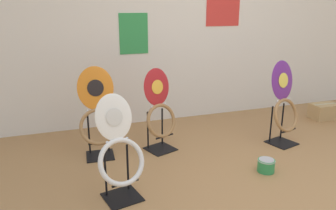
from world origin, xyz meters
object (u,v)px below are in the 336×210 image
at_px(storage_box, 324,111).
at_px(toilet_seat_display_crimson_swirl, 160,112).
at_px(toilet_seat_display_orange_sun, 97,115).
at_px(toilet_seat_display_purple_note, 284,104).
at_px(paint_can, 266,165).
at_px(toilet_seat_display_white_plain, 119,152).

bearing_deg(storage_box, toilet_seat_display_crimson_swirl, -174.64).
bearing_deg(toilet_seat_display_orange_sun, toilet_seat_display_purple_note, -9.90).
height_order(toilet_seat_display_crimson_swirl, toilet_seat_display_purple_note, toilet_seat_display_purple_note).
bearing_deg(toilet_seat_display_orange_sun, paint_can, -31.50).
relative_size(toilet_seat_display_orange_sun, storage_box, 2.48).
relative_size(toilet_seat_display_white_plain, toilet_seat_display_purple_note, 0.91).
xyz_separation_m(toilet_seat_display_purple_note, paint_can, (-0.57, -0.53, -0.40)).
xyz_separation_m(toilet_seat_display_orange_sun, toilet_seat_display_crimson_swirl, (0.64, -0.07, -0.02)).
distance_m(toilet_seat_display_purple_note, storage_box, 1.28).
bearing_deg(paint_can, toilet_seat_display_purple_note, 43.18).
distance_m(paint_can, storage_box, 1.98).
height_order(toilet_seat_display_crimson_swirl, paint_can, toilet_seat_display_crimson_swirl).
distance_m(toilet_seat_display_white_plain, toilet_seat_display_crimson_swirl, 0.99).
bearing_deg(toilet_seat_display_purple_note, toilet_seat_display_orange_sun, 170.10).
bearing_deg(toilet_seat_display_crimson_swirl, paint_can, -45.70).
xyz_separation_m(toilet_seat_display_orange_sun, storage_box, (3.12, 0.17, -0.34)).
relative_size(toilet_seat_display_orange_sun, toilet_seat_display_purple_note, 0.98).
distance_m(toilet_seat_display_orange_sun, toilet_seat_display_white_plain, 0.86).
height_order(toilet_seat_display_white_plain, storage_box, toilet_seat_display_white_plain).
bearing_deg(toilet_seat_display_purple_note, storage_box, 24.81).
distance_m(toilet_seat_display_orange_sun, toilet_seat_display_crimson_swirl, 0.64).
relative_size(toilet_seat_display_orange_sun, toilet_seat_display_white_plain, 1.09).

